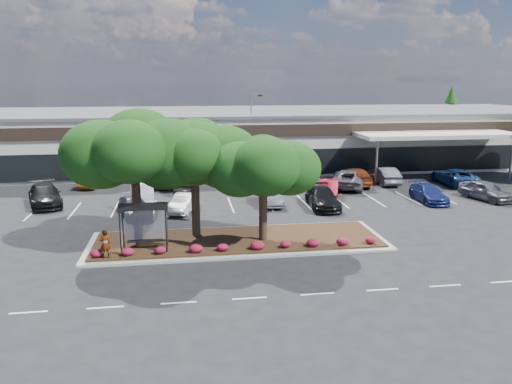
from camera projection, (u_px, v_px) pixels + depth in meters
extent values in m
plane|color=black|center=(283.00, 264.00, 27.01)|extent=(160.00, 160.00, 0.00)
cube|color=beige|center=(226.00, 138.00, 59.15)|extent=(80.00, 20.00, 6.00)
cube|color=#515154|center=(226.00, 112.00, 58.46)|extent=(80.40, 20.40, 0.30)
cube|color=black|center=(235.00, 131.00, 49.06)|extent=(80.00, 0.25, 1.20)
cube|color=black|center=(235.00, 163.00, 49.76)|extent=(60.00, 0.18, 2.60)
cube|color=red|center=(173.00, 132.00, 48.12)|extent=(6.00, 0.12, 1.00)
cube|color=beige|center=(437.00, 135.00, 49.68)|extent=(16.00, 5.00, 0.40)
cylinder|color=gray|center=(376.00, 162.00, 47.24)|extent=(0.24, 0.24, 4.20)
cylinder|color=gray|center=(511.00, 159.00, 49.28)|extent=(0.24, 0.24, 4.20)
cube|color=#A5A5A0|center=(238.00, 242.00, 30.56)|extent=(18.00, 6.00, 0.15)
cube|color=#462A1B|center=(238.00, 240.00, 30.54)|extent=(17.20, 5.20, 0.12)
cube|color=silver|center=(28.00, 312.00, 21.41)|extent=(1.60, 0.12, 0.01)
cube|color=silver|center=(105.00, 307.00, 21.88)|extent=(1.60, 0.12, 0.01)
cube|color=silver|center=(179.00, 303.00, 22.34)|extent=(1.60, 0.12, 0.01)
cube|color=silver|center=(249.00, 298.00, 22.80)|extent=(1.60, 0.12, 0.01)
cube|color=silver|center=(317.00, 294.00, 23.27)|extent=(1.60, 0.12, 0.01)
cube|color=silver|center=(382.00, 290.00, 23.73)|extent=(1.60, 0.12, 0.01)
cube|color=silver|center=(445.00, 286.00, 24.20)|extent=(1.60, 0.12, 0.01)
cube|color=silver|center=(505.00, 282.00, 24.66)|extent=(1.60, 0.12, 0.01)
cube|color=silver|center=(33.00, 212.00, 37.64)|extent=(0.12, 5.00, 0.01)
cube|color=silver|center=(75.00, 211.00, 38.08)|extent=(0.12, 5.00, 0.01)
cube|color=silver|center=(115.00, 209.00, 38.51)|extent=(0.12, 5.00, 0.01)
cube|color=silver|center=(154.00, 208.00, 38.95)|extent=(0.12, 5.00, 0.01)
cube|color=silver|center=(193.00, 206.00, 39.38)|extent=(0.12, 5.00, 0.01)
cube|color=silver|center=(231.00, 205.00, 39.82)|extent=(0.12, 5.00, 0.01)
cube|color=silver|center=(268.00, 203.00, 40.25)|extent=(0.12, 5.00, 0.01)
cube|color=silver|center=(304.00, 202.00, 40.69)|extent=(0.12, 5.00, 0.01)
cube|color=silver|center=(339.00, 201.00, 41.12)|extent=(0.12, 5.00, 0.01)
cube|color=silver|center=(374.00, 200.00, 41.56)|extent=(0.12, 5.00, 0.01)
cube|color=silver|center=(408.00, 198.00, 41.99)|extent=(0.12, 5.00, 0.01)
cube|color=silver|center=(441.00, 197.00, 42.43)|extent=(0.12, 5.00, 0.01)
cylinder|color=black|center=(123.00, 226.00, 28.74)|extent=(0.08, 0.08, 2.50)
cylinder|color=black|center=(167.00, 225.00, 29.10)|extent=(0.08, 0.08, 2.50)
cylinder|color=black|center=(120.00, 233.00, 27.48)|extent=(0.08, 0.08, 2.50)
cylinder|color=black|center=(166.00, 231.00, 27.85)|extent=(0.08, 0.08, 2.50)
cube|color=black|center=(143.00, 207.00, 28.01)|extent=(2.75, 1.55, 0.10)
cube|color=silver|center=(145.00, 223.00, 28.89)|extent=(2.30, 0.03, 2.00)
cube|color=black|center=(145.00, 241.00, 28.71)|extent=(2.00, 0.35, 0.06)
cone|color=#163A0F|center=(450.00, 116.00, 73.39)|extent=(3.96, 3.96, 9.00)
imported|color=#594C47|center=(105.00, 244.00, 27.04)|extent=(0.65, 0.49, 1.61)
cube|color=#A5A5A0|center=(251.00, 170.00, 54.29)|extent=(0.50, 0.50, 0.40)
cylinder|color=gray|center=(251.00, 131.00, 53.37)|extent=(0.14, 0.14, 7.96)
cube|color=gray|center=(255.00, 95.00, 52.66)|extent=(0.92, 0.35, 0.14)
cube|color=black|center=(260.00, 95.00, 52.82)|extent=(0.49, 0.36, 0.18)
imported|color=black|center=(45.00, 195.00, 39.51)|extent=(3.91, 6.06, 1.63)
imported|color=#4E4E55|center=(134.00, 207.00, 36.51)|extent=(3.14, 5.05, 1.37)
imported|color=#A2A5AF|center=(142.00, 195.00, 39.49)|extent=(2.17, 5.19, 1.67)
imported|color=silver|center=(183.00, 203.00, 37.69)|extent=(2.58, 4.28, 1.33)
imported|color=#585760|center=(270.00, 196.00, 39.80)|extent=(1.59, 4.41, 1.45)
imported|color=black|center=(323.00, 198.00, 38.84)|extent=(2.51, 5.41, 1.53)
imported|color=maroon|center=(329.00, 189.00, 42.24)|extent=(2.82, 4.71, 1.47)
imported|color=navy|center=(429.00, 193.00, 40.78)|extent=(2.09, 4.76, 1.36)
imported|color=#5A5B63|center=(486.00, 190.00, 41.34)|extent=(3.06, 4.97, 1.58)
imported|color=brown|center=(95.00, 180.00, 46.22)|extent=(2.73, 4.40, 1.37)
imported|color=black|center=(181.00, 183.00, 44.26)|extent=(1.89, 4.72, 1.53)
imported|color=#1E5416|center=(160.00, 180.00, 46.20)|extent=(2.17, 4.24, 1.38)
imported|color=black|center=(259.00, 179.00, 46.49)|extent=(3.14, 4.34, 1.37)
imported|color=silver|center=(249.00, 180.00, 46.07)|extent=(2.34, 4.42, 1.43)
imported|color=#56575E|center=(348.00, 179.00, 46.02)|extent=(4.83, 6.62, 1.67)
imported|color=maroon|center=(355.00, 177.00, 47.24)|extent=(2.44, 5.56, 1.59)
imported|color=#525159|center=(384.00, 175.00, 47.81)|extent=(1.85, 5.00, 1.63)
imported|color=navy|center=(454.00, 177.00, 47.37)|extent=(2.66, 5.62, 1.55)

